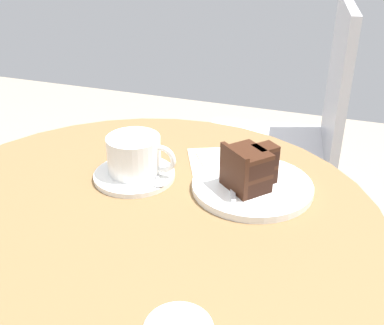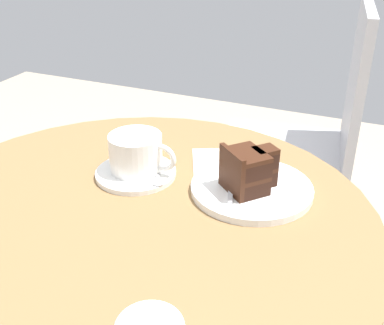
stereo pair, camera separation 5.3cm
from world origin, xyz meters
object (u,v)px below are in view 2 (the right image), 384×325
object	(u,v)px
teaspoon	(158,175)
cake_plate	(252,189)
cafe_chair	(314,133)
saucer	(136,173)
coffee_cup	(137,152)
cake_slice	(248,170)
fork	(231,172)
napkin	(231,163)

from	to	relation	value
teaspoon	cake_plate	xyz separation A→B (m)	(0.16, 0.03, -0.00)
cafe_chair	teaspoon	bearing A→B (deg)	-22.03
saucer	coffee_cup	size ratio (longest dim) A/B	1.13
coffee_cup	cake_slice	distance (m)	0.20
teaspoon	cake_slice	bearing A→B (deg)	70.17
coffee_cup	cake_plate	size ratio (longest dim) A/B	0.62
saucer	cafe_chair	bearing A→B (deg)	72.09
cafe_chair	cake_slice	bearing A→B (deg)	-8.79
saucer	coffee_cup	xyz separation A→B (m)	(0.00, 0.01, 0.04)
cake_slice	cake_plate	bearing A→B (deg)	69.84
fork	napkin	world-z (taller)	fork
cake_plate	cafe_chair	bearing A→B (deg)	89.43
coffee_cup	teaspoon	bearing A→B (deg)	-11.49
teaspoon	fork	size ratio (longest dim) A/B	0.57
cake_slice	fork	xyz separation A→B (m)	(-0.04, 0.04, -0.03)
teaspoon	fork	distance (m)	0.13
teaspoon	cake_slice	size ratio (longest dim) A/B	0.93
cake_plate	fork	xyz separation A→B (m)	(-0.04, 0.03, 0.01)
saucer	napkin	size ratio (longest dim) A/B	0.81
saucer	napkin	xyz separation A→B (m)	(0.14, 0.10, -0.00)
teaspoon	cake_plate	world-z (taller)	teaspoon
teaspoon	cafe_chair	xyz separation A→B (m)	(0.16, 0.65, -0.16)
napkin	saucer	bearing A→B (deg)	-143.10
cafe_chair	napkin	bearing A→B (deg)	-15.12
coffee_cup	cake_plate	xyz separation A→B (m)	(0.20, 0.02, -0.04)
teaspoon	saucer	bearing A→B (deg)	-118.79
coffee_cup	napkin	bearing A→B (deg)	35.17
teaspoon	cake_slice	distance (m)	0.16
coffee_cup	napkin	distance (m)	0.17
saucer	napkin	distance (m)	0.17
coffee_cup	teaspoon	xyz separation A→B (m)	(0.04, -0.01, -0.03)
coffee_cup	teaspoon	size ratio (longest dim) A/B	1.40
teaspoon	cake_plate	bearing A→B (deg)	74.67
saucer	teaspoon	world-z (taller)	teaspoon
cake_slice	napkin	bearing A→B (deg)	122.97
teaspoon	napkin	world-z (taller)	teaspoon
fork	saucer	bearing A→B (deg)	90.41
fork	coffee_cup	bearing A→B (deg)	88.23
napkin	cafe_chair	world-z (taller)	cafe_chair
teaspoon	cake_plate	size ratio (longest dim) A/B	0.44
saucer	teaspoon	bearing A→B (deg)	-2.88
teaspoon	cafe_chair	distance (m)	0.69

